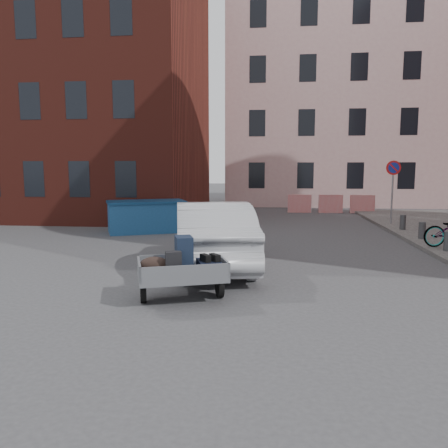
# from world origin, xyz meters

# --- Properties ---
(ground) EXTENTS (120.00, 120.00, 0.00)m
(ground) POSITION_xyz_m (0.00, 0.00, 0.00)
(ground) COLOR #38383A
(ground) RESTS_ON ground
(building_brick) EXTENTS (12.00, 10.00, 14.00)m
(building_brick) POSITION_xyz_m (-9.00, 13.00, 7.00)
(building_brick) COLOR #591E16
(building_brick) RESTS_ON ground
(building_pink) EXTENTS (16.00, 8.00, 14.00)m
(building_pink) POSITION_xyz_m (6.00, 22.00, 7.00)
(building_pink) COLOR #C49797
(building_pink) RESTS_ON ground
(no_parking_sign) EXTENTS (0.60, 0.09, 2.65)m
(no_parking_sign) POSITION_xyz_m (6.00, 9.48, 2.01)
(no_parking_sign) COLOR gray
(no_parking_sign) RESTS_ON sidewalk
(bollards) EXTENTS (0.22, 9.02, 0.55)m
(bollards) POSITION_xyz_m (6.00, 3.40, 0.40)
(bollards) COLOR #3A3A3D
(bollards) RESTS_ON sidewalk
(barriers) EXTENTS (4.70, 0.18, 1.00)m
(barriers) POSITION_xyz_m (4.20, 15.00, 0.50)
(barriers) COLOR red
(barriers) RESTS_ON ground
(trailer) EXTENTS (1.87, 1.98, 1.20)m
(trailer) POSITION_xyz_m (-0.64, -1.64, 0.61)
(trailer) COLOR black
(trailer) RESTS_ON ground
(dumpster) EXTENTS (3.27, 2.57, 1.22)m
(dumpster) POSITION_xyz_m (-3.81, 6.82, 0.62)
(dumpster) COLOR navy
(dumpster) RESTS_ON ground
(silver_car) EXTENTS (2.78, 5.23, 1.64)m
(silver_car) POSITION_xyz_m (-0.47, 1.25, 0.82)
(silver_car) COLOR #A4A6AB
(silver_car) RESTS_ON ground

